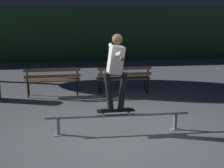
{
  "coord_description": "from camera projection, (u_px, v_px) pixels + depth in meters",
  "views": [
    {
      "loc": [
        -0.99,
        -6.36,
        2.55
      ],
      "look_at": [
        -0.03,
        1.1,
        0.85
      ],
      "focal_mm": 54.78,
      "sensor_mm": 36.0,
      "label": 1
    }
  ],
  "objects": [
    {
      "name": "ground_plane",
      "position": [
        120.0,
        137.0,
        6.83
      ],
      "size": [
        90.0,
        90.0,
        0.0
      ],
      "primitive_type": "plane",
      "color": "slate"
    },
    {
      "name": "hedge_backdrop",
      "position": [
        88.0,
        33.0,
        16.73
      ],
      "size": [
        24.0,
        1.2,
        2.58
      ],
      "primitive_type": "cube",
      "color": "#2D5B33",
      "rests_on": "ground"
    },
    {
      "name": "grind_rail",
      "position": [
        118.0,
        118.0,
        7.05
      ],
      "size": [
        2.99,
        0.18,
        0.39
      ],
      "color": "gray",
      "rests_on": "ground"
    },
    {
      "name": "skateboard",
      "position": [
        116.0,
        111.0,
        7.01
      ],
      "size": [
        0.79,
        0.23,
        0.09
      ],
      "color": "black",
      "rests_on": "grind_rail"
    },
    {
      "name": "skateboarder",
      "position": [
        116.0,
        66.0,
        6.81
      ],
      "size": [
        0.62,
        1.41,
        1.56
      ],
      "color": "black",
      "rests_on": "skateboard"
    },
    {
      "name": "park_bench_leftmost",
      "position": [
        53.0,
        78.0,
        9.87
      ],
      "size": [
        1.62,
        0.48,
        0.88
      ],
      "color": "black",
      "rests_on": "ground"
    },
    {
      "name": "park_bench_left_center",
      "position": [
        124.0,
        76.0,
        10.13
      ],
      "size": [
        1.62,
        0.48,
        0.88
      ],
      "color": "black",
      "rests_on": "ground"
    }
  ]
}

